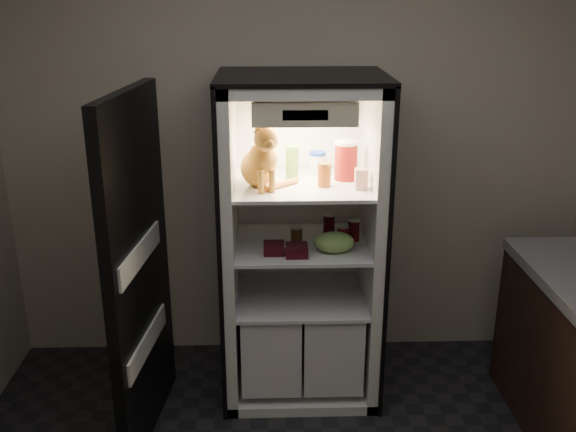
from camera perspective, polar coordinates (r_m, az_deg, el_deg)
The scene contains 16 objects.
room_shell at distance 2.15m, azimuth 3.08°, elevation 1.29°, with size 3.60×3.60×3.60m.
refrigerator at distance 3.74m, azimuth 1.11°, elevation -4.12°, with size 0.90×0.72×1.88m.
fridge_door at distance 3.38m, azimuth -13.11°, elevation -5.06°, with size 0.16×0.87×1.85m.
tabby_cat at distance 3.40m, azimuth -2.42°, elevation 4.86°, with size 0.35×0.37×0.38m.
parmesan_shaker at distance 3.56m, azimuth 0.37°, elevation 4.78°, with size 0.07×0.07×0.19m.
mayo_tub at distance 3.68m, azimuth 2.65°, elevation 4.75°, with size 0.09×0.09×0.13m.
salsa_jar at distance 3.44m, azimuth 3.24°, elevation 3.69°, with size 0.07×0.07×0.13m.
pepper_jar at distance 3.57m, azimuth 5.17°, elevation 4.94°, with size 0.13×0.13×0.22m.
cream_carton at distance 3.42m, azimuth 6.51°, elevation 3.29°, with size 0.06×0.06×0.11m, color white.
soda_can_a at distance 3.73m, azimuth 3.66°, elevation -0.78°, with size 0.07×0.07×0.12m.
soda_can_b at distance 3.65m, azimuth 5.85°, elevation -1.27°, with size 0.07×0.07×0.12m.
soda_can_c at distance 3.56m, azimuth 4.91°, elevation -1.82°, with size 0.06×0.06×0.12m.
condiment_jar at distance 3.62m, azimuth 0.76°, elevation -1.64°, with size 0.07×0.07×0.09m.
grape_bag at distance 3.49m, azimuth 4.11°, elevation -2.33°, with size 0.22×0.16×0.11m, color #7EAD51.
berry_box_left at distance 3.47m, azimuth -1.25°, elevation -2.88°, with size 0.11×0.11×0.06m, color #4A0C17.
berry_box_right at distance 3.44m, azimuth 0.78°, elevation -3.07°, with size 0.12×0.12×0.06m, color #4A0C17.
Camera 1 is at (-0.18, -2.04, 2.30)m, focal length 40.00 mm.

